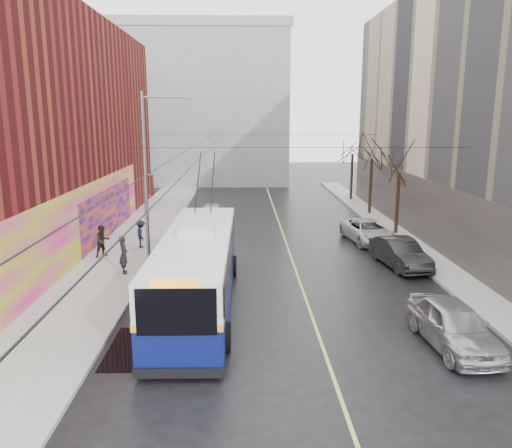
{
  "coord_description": "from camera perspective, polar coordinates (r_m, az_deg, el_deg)",
  "views": [
    {
      "loc": [
        -1.23,
        -16.13,
        7.74
      ],
      "look_at": [
        -0.57,
        7.49,
        2.64
      ],
      "focal_mm": 35.0,
      "sensor_mm": 36.0,
      "label": 1
    }
  ],
  "objects": [
    {
      "name": "ground",
      "position": [
        17.93,
        2.56,
        -13.39
      ],
      "size": [
        140.0,
        140.0,
        0.0
      ],
      "primitive_type": "plane",
      "color": "black",
      "rests_on": "ground"
    },
    {
      "name": "sidewalk_left",
      "position": [
        29.93,
        -14.65,
        -3.05
      ],
      "size": [
        4.0,
        60.0,
        0.15
      ],
      "primitive_type": "cube",
      "color": "gray",
      "rests_on": "ground"
    },
    {
      "name": "sidewalk_right",
      "position": [
        30.9,
        17.81,
        -2.77
      ],
      "size": [
        2.0,
        60.0,
        0.15
      ],
      "primitive_type": "cube",
      "color": "gray",
      "rests_on": "ground"
    },
    {
      "name": "lane_line",
      "position": [
        31.23,
        3.46,
        -2.18
      ],
      "size": [
        0.12,
        50.0,
        0.01
      ],
      "primitive_type": "cube",
      "color": "#BFB74C",
      "rests_on": "ground"
    },
    {
      "name": "building_far",
      "position": [
        61.32,
        -6.24,
        13.31
      ],
      "size": [
        20.5,
        12.1,
        18.0
      ],
      "color": "gray",
      "rests_on": "ground"
    },
    {
      "name": "streetlight_pole",
      "position": [
        26.74,
        -12.24,
        5.71
      ],
      "size": [
        2.65,
        0.6,
        9.0
      ],
      "color": "slate",
      "rests_on": "ground"
    },
    {
      "name": "catenary_wires",
      "position": [
        30.96,
        -4.08,
        9.4
      ],
      "size": [
        18.0,
        60.0,
        0.22
      ],
      "color": "black"
    },
    {
      "name": "tree_near",
      "position": [
        33.83,
        16.12,
        7.03
      ],
      "size": [
        3.2,
        3.2,
        6.4
      ],
      "color": "black",
      "rests_on": "ground"
    },
    {
      "name": "tree_mid",
      "position": [
        40.52,
        13.16,
        8.36
      ],
      "size": [
        3.2,
        3.2,
        6.68
      ],
      "color": "black",
      "rests_on": "ground"
    },
    {
      "name": "tree_far",
      "position": [
        47.32,
        11.01,
        8.82
      ],
      "size": [
        3.2,
        3.2,
        6.57
      ],
      "color": "black",
      "rests_on": "ground"
    },
    {
      "name": "puddle",
      "position": [
        17.91,
        -11.93,
        -13.67
      ],
      "size": [
        2.84,
        3.39,
        0.01
      ],
      "primitive_type": "cube",
      "color": "black",
      "rests_on": "ground"
    },
    {
      "name": "pigeons_flying",
      "position": [
        26.03,
        -4.42,
        11.84
      ],
      "size": [
        2.7,
        0.71,
        1.38
      ],
      "color": "slate"
    },
    {
      "name": "trolleybus",
      "position": [
        20.64,
        -6.68,
        -5.05
      ],
      "size": [
        3.07,
        12.6,
        5.94
      ],
      "rotation": [
        0.0,
        0.0,
        -0.01
      ],
      "color": "#0A1151",
      "rests_on": "ground"
    },
    {
      "name": "parked_car_a",
      "position": [
        18.6,
        21.63,
        -10.66
      ],
      "size": [
        2.18,
        4.75,
        1.58
      ],
      "primitive_type": "imported",
      "rotation": [
        0.0,
        0.0,
        0.07
      ],
      "color": "#A4A4A9",
      "rests_on": "ground"
    },
    {
      "name": "parked_car_b",
      "position": [
        27.15,
        16.12,
        -3.21
      ],
      "size": [
        2.3,
        4.77,
        1.51
      ],
      "primitive_type": "imported",
      "rotation": [
        0.0,
        0.0,
        0.16
      ],
      "color": "black",
      "rests_on": "ground"
    },
    {
      "name": "parked_car_c",
      "position": [
        32.02,
        12.72,
        -0.81
      ],
      "size": [
        3.02,
        5.33,
        1.4
      ],
      "primitive_type": "imported",
      "rotation": [
        0.0,
        0.0,
        0.14
      ],
      "color": "silver",
      "rests_on": "ground"
    },
    {
      "name": "following_car",
      "position": [
        37.29,
        -5.11,
        1.26
      ],
      "size": [
        1.86,
        4.18,
        1.39
      ],
      "primitive_type": "imported",
      "rotation": [
        0.0,
        0.0,
        -0.05
      ],
      "color": "silver",
      "rests_on": "ground"
    },
    {
      "name": "pedestrian_a",
      "position": [
        25.38,
        -14.87,
        -3.41
      ],
      "size": [
        0.66,
        0.8,
        1.89
      ],
      "primitive_type": "imported",
      "rotation": [
        0.0,
        0.0,
        1.92
      ],
      "color": "black",
      "rests_on": "sidewalk_left"
    },
    {
      "name": "pedestrian_b",
      "position": [
        28.72,
        -17.11,
        -1.87
      ],
      "size": [
        1.08,
        1.08,
        1.76
      ],
      "primitive_type": "imported",
      "rotation": [
        0.0,
        0.0,
        0.77
      ],
      "color": "black",
      "rests_on": "sidewalk_left"
    },
    {
      "name": "pedestrian_c",
      "position": [
        30.12,
        -13.0,
        -1.12
      ],
      "size": [
        0.9,
        1.19,
        1.64
      ],
      "primitive_type": "imported",
      "rotation": [
        0.0,
        0.0,
        1.88
      ],
      "color": "black",
      "rests_on": "sidewalk_left"
    }
  ]
}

